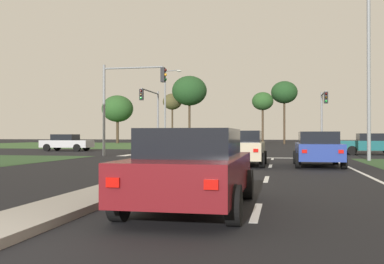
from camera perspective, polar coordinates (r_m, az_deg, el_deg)
ground_plane at (r=34.34m, az=4.80°, el=-2.73°), size 200.00×200.00×0.00m
grass_verge_far_left at (r=65.57m, az=-15.32°, el=-1.61°), size 35.00×35.00×0.01m
median_island_near at (r=15.64m, az=-3.20°, el=-5.26°), size 1.20×22.00×0.14m
median_island_far at (r=59.23m, az=7.56°, el=-1.68°), size 1.20×36.00×0.14m
lane_dash_near at (r=8.09m, az=8.38°, el=-10.28°), size 0.14×2.00×0.01m
lane_dash_second at (r=14.03m, az=9.66°, el=-6.08°), size 0.14×2.00×0.01m
lane_dash_third at (r=20.01m, az=10.16°, el=-4.38°), size 0.14×2.00×0.01m
lane_dash_fourth at (r=26.00m, az=10.44°, el=-3.46°), size 0.14×2.00×0.01m
edge_line_right at (r=16.41m, az=21.71°, el=-5.23°), size 0.14×24.00×0.01m
stop_bar_near at (r=27.12m, az=11.11°, el=-3.33°), size 6.40×0.50×0.01m
crosswalk_bar_near at (r=30.70m, az=-8.31°, el=-2.99°), size 0.70×2.80×0.01m
crosswalk_bar_second at (r=30.34m, az=-6.26°, el=-3.03°), size 0.70×2.80×0.01m
crosswalk_bar_third at (r=30.01m, az=-4.16°, el=-3.06°), size 0.70×2.80×0.01m
crosswalk_bar_fourth at (r=29.72m, az=-2.02°, el=-3.08°), size 0.70×2.80×0.01m
crosswalk_bar_fifth at (r=29.48m, az=0.16°, el=-3.10°), size 0.70×2.80×0.01m
crosswalk_bar_sixth at (r=29.28m, az=2.37°, el=-3.12°), size 0.70×2.80×0.01m
crosswalk_bar_seventh at (r=29.12m, az=4.61°, el=-3.14°), size 0.70×2.80×0.01m
crosswalk_bar_eighth at (r=29.01m, az=6.87°, el=-3.15°), size 0.70×2.80×0.01m
car_blue_near at (r=20.33m, az=16.06°, el=-2.09°), size 2.06×4.49×1.54m
car_maroon_second at (r=8.28m, az=0.08°, el=-4.68°), size 2.07×4.57×1.51m
car_teal_third at (r=33.51m, az=22.20°, el=-1.44°), size 4.26×1.97×1.51m
car_silver_fourth at (r=39.84m, az=-16.01°, el=-1.31°), size 4.40×2.03×1.46m
car_beige_fifth at (r=20.12m, az=6.63°, el=-2.06°), size 2.07×4.38×1.59m
car_black_sixth at (r=35.79m, az=-3.71°, el=-1.35°), size 4.43×1.95×1.58m
traffic_signal_near_left at (r=29.38m, az=-8.64°, el=4.98°), size 4.42×0.32×6.08m
traffic_signal_far_left at (r=40.43m, az=-5.23°, el=3.17°), size 0.32×5.48×5.61m
traffic_signal_far_right at (r=39.42m, az=16.71°, el=2.79°), size 0.32×4.07×5.22m
street_lamp_second at (r=26.28m, az=22.22°, el=9.61°), size 1.82×1.87×10.75m
street_lamp_third at (r=49.07m, az=-3.34°, el=3.63°), size 2.13×0.90×8.64m
pedestrian_at_median at (r=43.81m, az=5.85°, el=-0.58°), size 0.34×0.34×1.84m
treeline_near at (r=76.52m, az=-9.66°, el=2.99°), size 5.39×5.39×8.24m
treeline_second at (r=74.40m, az=-2.58°, el=3.92°), size 3.22×3.22×8.44m
treeline_third at (r=70.42m, az=-0.34°, el=5.36°), size 5.58×5.58×10.88m
treeline_fourth at (r=69.66m, az=11.91°, el=5.03°), size 4.07×4.07×9.77m
treeline_fifth at (r=67.39m, az=9.18°, el=3.92°), size 3.23×3.23×7.92m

